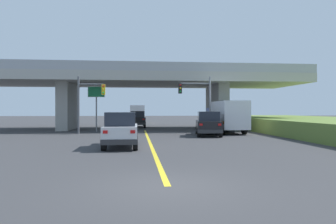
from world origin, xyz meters
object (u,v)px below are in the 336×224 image
suv_lead (121,130)px  sedan_oncoming (138,119)px  suv_crossing (208,124)px  box_truck (227,116)px  highway_sign (96,97)px  traffic_signal_farside (88,98)px  traffic_signal_nearside (199,97)px  semi_truck_distant (137,113)px

suv_lead → sedan_oncoming: bearing=87.3°
suv_crossing → box_truck: size_ratio=0.67×
suv_crossing → highway_sign: highway_sign is taller
suv_lead → sedan_oncoming: same height
sedan_oncoming → traffic_signal_farside: bearing=-113.1°
suv_crossing → traffic_signal_nearside: size_ratio=0.89×
suv_crossing → traffic_signal_farside: bearing=171.1°
traffic_signal_farside → suv_crossing: bearing=-17.8°
box_truck → semi_truck_distant: 25.98m
suv_lead → highway_sign: (-3.18, 14.01, 2.48)m
suv_crossing → highway_sign: bearing=155.0°
suv_lead → box_truck: size_ratio=0.64×
traffic_signal_nearside → traffic_signal_farside: 10.30m
box_truck → sedan_oncoming: (-8.34, 10.79, -0.56)m
suv_crossing → box_truck: 4.08m
sedan_oncoming → traffic_signal_nearside: 12.15m
semi_truck_distant → highway_sign: bearing=-101.3°
box_truck → traffic_signal_nearside: traffic_signal_nearside is taller
box_truck → traffic_signal_farside: (-12.87, 0.16, 1.68)m
traffic_signal_nearside → semi_truck_distant: bearing=103.4°
suv_crossing → traffic_signal_farside: size_ratio=0.92×
suv_lead → traffic_signal_nearside: 12.98m
suv_lead → semi_truck_distant: bearing=88.3°
suv_crossing → sedan_oncoming: same height
traffic_signal_farside → highway_sign: size_ratio=1.10×
suv_lead → suv_crossing: bearing=46.7°
suv_lead → sedan_oncoming: (1.02, 21.23, 0.00)m
suv_lead → sedan_oncoming: size_ratio=0.99×
box_truck → sedan_oncoming: bearing=127.7°
suv_crossing → traffic_signal_nearside: traffic_signal_nearside is taller
suv_lead → traffic_signal_farside: 11.39m
suv_lead → semi_truck_distant: semi_truck_distant is taller
suv_lead → suv_crossing: (6.85, 7.27, 0.00)m
traffic_signal_nearside → semi_truck_distant: 24.98m
box_truck → traffic_signal_nearside: 3.17m
semi_truck_distant → suv_lead: bearing=-91.7°
suv_lead → traffic_signal_farside: traffic_signal_farside is taller
traffic_signal_nearside → sedan_oncoming: bearing=119.0°
traffic_signal_nearside → box_truck: bearing=-8.1°
suv_lead → box_truck: (9.36, 10.44, 0.56)m
highway_sign → traffic_signal_nearside: bearing=-17.8°
highway_sign → semi_truck_distant: bearing=78.7°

